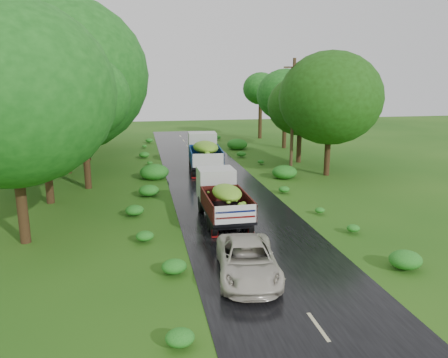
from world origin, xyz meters
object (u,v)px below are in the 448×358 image
object	(u,v)px
truck_far	(204,151)
car	(248,260)
utility_pole	(293,117)
truck_near	(222,195)

from	to	relation	value
truck_far	car	world-z (taller)	truck_far
truck_far	utility_pole	bearing A→B (deg)	-23.88
truck_near	utility_pole	distance (m)	12.11
truck_far	car	distance (m)	19.46
car	truck_near	bearing A→B (deg)	95.06
truck_near	car	bearing A→B (deg)	-93.22
utility_pole	truck_near	bearing A→B (deg)	-110.04
truck_far	car	bearing A→B (deg)	-89.72
truck_near	truck_far	xyz separation A→B (m)	(0.94, 12.57, 0.22)
car	truck_far	bearing A→B (deg)	94.03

